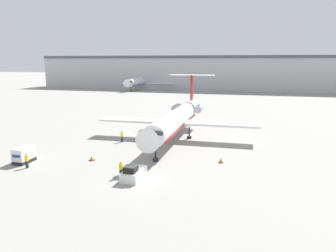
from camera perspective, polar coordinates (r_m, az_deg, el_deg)
The scene contains 11 objects.
ground_plane at distance 37.21m, azimuth -5.52°, elevation -9.44°, with size 600.00×600.00×0.00m, color gray.
terminal_building at distance 153.14m, azimuth 10.44°, elevation 9.10°, with size 180.00×16.80×15.47m.
airplane_main at distance 55.15m, azimuth 1.52°, elevation 1.32°, with size 27.46×31.82×10.33m.
pushback_tug at distance 37.55m, azimuth -6.04°, elevation -8.20°, with size 1.92×4.01×1.77m.
luggage_cart at distance 47.04m, azimuth -23.80°, elevation -4.62°, with size 1.60×2.94×2.05m.
worker_near_tug at distance 38.22m, azimuth -8.19°, elevation -7.36°, with size 0.40×0.26×1.87m.
worker_by_wing at distance 54.30m, azimuth -8.03°, elevation -1.76°, with size 0.40×0.26×1.84m.
worker_on_apron at distance 44.55m, azimuth -23.39°, elevation -5.51°, with size 0.40×0.26×1.84m.
traffic_cone_left at distance 45.26m, azimuth -13.14°, elevation -5.50°, with size 0.71×0.71×0.62m.
traffic_cone_right at distance 43.66m, azimuth 9.19°, elevation -5.92°, with size 0.58×0.58×0.69m.
airplane_parked_far_left at distance 155.04m, azimuth -4.45°, elevation 7.76°, with size 31.96×30.33×10.47m.
Camera 1 is at (12.33, -32.55, 13.14)m, focal length 35.00 mm.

